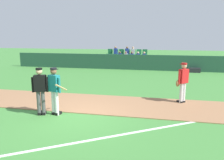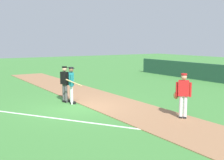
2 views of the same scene
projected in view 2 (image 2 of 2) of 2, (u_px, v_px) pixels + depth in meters
name	position (u px, v px, depth m)	size (l,w,h in m)	color
ground_plane	(78.00, 107.00, 13.14)	(80.00, 80.00, 0.00)	#42843A
infield_dirt_path	(109.00, 102.00, 14.02)	(28.00, 2.71, 0.03)	#9E704C
foul_line_chalk	(101.00, 124.00, 10.36)	(12.00, 0.10, 0.01)	white
batter_teal_jersey	(71.00, 84.00, 13.60)	(0.59, 0.80, 1.76)	white
umpire_home_plate	(65.00, 82.00, 13.97)	(0.57, 0.40, 1.76)	#4C4C4C
runner_red_jersey	(183.00, 94.00, 10.98)	(0.57, 0.50, 1.76)	silver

